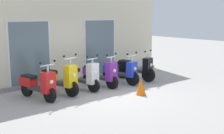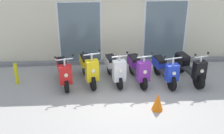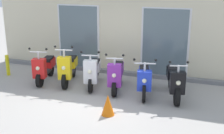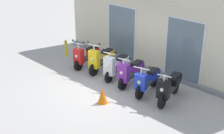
# 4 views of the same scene
# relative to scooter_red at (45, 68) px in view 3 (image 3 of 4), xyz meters

# --- Properties ---
(ground_plane) EXTENTS (40.00, 40.00, 0.00)m
(ground_plane) POSITION_rel_scooter_red_xyz_m (2.00, -0.81, -0.45)
(ground_plane) COLOR #A8A39E
(storefront_facade) EXTENTS (9.26, 0.50, 3.63)m
(storefront_facade) POSITION_rel_scooter_red_xyz_m (2.00, 1.70, 1.30)
(storefront_facade) COLOR beige
(storefront_facade) RESTS_ON ground_plane
(scooter_red) EXTENTS (0.69, 1.50, 1.22)m
(scooter_red) POSITION_rel_scooter_red_xyz_m (0.00, 0.00, 0.00)
(scooter_red) COLOR black
(scooter_red) RESTS_ON ground_plane
(scooter_yellow) EXTENTS (0.72, 1.59, 1.32)m
(scooter_yellow) POSITION_rel_scooter_red_xyz_m (0.79, 0.10, 0.04)
(scooter_yellow) COLOR black
(scooter_yellow) RESTS_ON ground_plane
(scooter_white) EXTENTS (0.70, 1.50, 1.23)m
(scooter_white) POSITION_rel_scooter_red_xyz_m (1.63, 0.07, 0.04)
(scooter_white) COLOR black
(scooter_white) RESTS_ON ground_plane
(scooter_purple) EXTENTS (0.65, 1.53, 1.22)m
(scooter_purple) POSITION_rel_scooter_red_xyz_m (2.38, 0.03, 0.02)
(scooter_purple) COLOR black
(scooter_purple) RESTS_ON ground_plane
(scooter_blue) EXTENTS (0.72, 1.56, 1.19)m
(scooter_blue) POSITION_rel_scooter_red_xyz_m (3.23, -0.05, 0.01)
(scooter_blue) COLOR black
(scooter_blue) RESTS_ON ground_plane
(scooter_black) EXTENTS (0.72, 1.66, 1.20)m
(scooter_black) POSITION_rel_scooter_red_xyz_m (4.06, 0.02, 0.02)
(scooter_black) COLOR black
(scooter_black) RESTS_ON ground_plane
(traffic_cone) EXTENTS (0.32, 0.32, 0.52)m
(traffic_cone) POSITION_rel_scooter_red_xyz_m (2.70, -1.62, -0.19)
(traffic_cone) COLOR orange
(traffic_cone) RESTS_ON ground_plane
(curb_bollard) EXTENTS (0.12, 0.12, 0.70)m
(curb_bollard) POSITION_rel_scooter_red_xyz_m (-1.52, 0.14, -0.10)
(curb_bollard) COLOR yellow
(curb_bollard) RESTS_ON ground_plane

